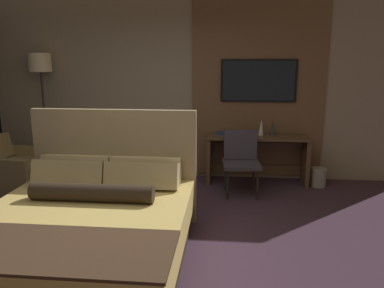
% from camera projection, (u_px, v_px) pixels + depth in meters
% --- Properties ---
extents(ground_plane, '(16.00, 16.00, 0.00)m').
position_uv_depth(ground_plane, '(145.00, 254.00, 3.64)').
color(ground_plane, '#3D2838').
extents(wall_back_tv_panel, '(7.20, 0.09, 2.80)m').
position_uv_depth(wall_back_tv_panel, '(188.00, 89.00, 5.83)').
color(wall_back_tv_panel, gray).
rests_on(wall_back_tv_panel, ground_plane).
extents(bed, '(1.88, 2.11, 1.31)m').
position_uv_depth(bed, '(88.00, 226.00, 3.49)').
color(bed, '#33281E').
rests_on(bed, ground_plane).
extents(desk, '(1.51, 0.45, 0.73)m').
position_uv_depth(desk, '(257.00, 151.00, 5.69)').
color(desk, brown).
rests_on(desk, ground_plane).
extents(tv, '(1.14, 0.04, 0.64)m').
position_uv_depth(tv, '(259.00, 81.00, 5.63)').
color(tv, black).
extents(desk_chair, '(0.54, 0.53, 0.89)m').
position_uv_depth(desk_chair, '(241.00, 157.00, 5.21)').
color(desk_chair, '#38333D').
rests_on(desk_chair, ground_plane).
extents(armchair_by_window, '(0.89, 0.91, 0.78)m').
position_uv_depth(armchair_by_window, '(15.00, 171.00, 5.45)').
color(armchair_by_window, olive).
rests_on(armchair_by_window, ground_plane).
extents(floor_lamp, '(0.34, 0.34, 1.94)m').
position_uv_depth(floor_lamp, '(41.00, 73.00, 5.74)').
color(floor_lamp, '#282623').
rests_on(floor_lamp, ground_plane).
extents(vase_tall, '(0.09, 0.09, 0.24)m').
position_uv_depth(vase_tall, '(273.00, 128.00, 5.60)').
color(vase_tall, '#333338').
rests_on(vase_tall, desk).
extents(vase_short, '(0.08, 0.08, 0.25)m').
position_uv_depth(vase_short, '(261.00, 127.00, 5.64)').
color(vase_short, silver).
rests_on(vase_short, desk).
extents(book, '(0.22, 0.16, 0.03)m').
position_uv_depth(book, '(223.00, 133.00, 5.71)').
color(book, navy).
rests_on(book, desk).
extents(waste_bin, '(0.22, 0.22, 0.28)m').
position_uv_depth(waste_bin, '(318.00, 177.00, 5.56)').
color(waste_bin, gray).
rests_on(waste_bin, ground_plane).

